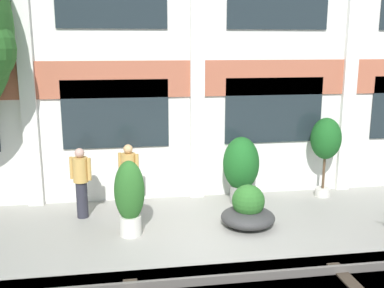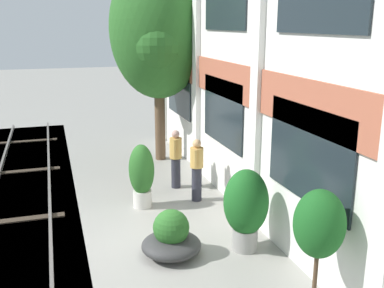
{
  "view_description": "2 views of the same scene",
  "coord_description": "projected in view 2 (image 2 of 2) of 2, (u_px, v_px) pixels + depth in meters",
  "views": [
    {
      "loc": [
        -1.9,
        -8.47,
        3.96
      ],
      "look_at": [
        -0.37,
        1.18,
        1.76
      ],
      "focal_mm": 42.0,
      "sensor_mm": 36.0,
      "label": 1
    },
    {
      "loc": [
        8.61,
        -1.51,
        4.46
      ],
      "look_at": [
        0.31,
        1.12,
        2.12
      ],
      "focal_mm": 42.0,
      "sensor_mm": 36.0,
      "label": 2
    }
  ],
  "objects": [
    {
      "name": "potted_plant_tall_urn",
      "position": [
        319.0,
        228.0,
        6.74
      ],
      "size": [
        0.78,
        0.78,
        2.1
      ],
      "color": "beige",
      "rests_on": "ground"
    },
    {
      "name": "rail_tracks",
      "position": [
        14.0,
        265.0,
        8.84
      ],
      "size": [
        24.34,
        2.8,
        0.43
      ],
      "color": "#423F3A",
      "rests_on": "ground"
    },
    {
      "name": "broadleaf_tree",
      "position": [
        158.0,
        32.0,
        14.21
      ],
      "size": [
        3.25,
        3.09,
        6.5
      ],
      "color": "brown",
      "rests_on": "ground"
    },
    {
      "name": "resident_by_doorway",
      "position": [
        176.0,
        157.0,
        12.42
      ],
      "size": [
        0.5,
        0.34,
        1.65
      ],
      "rotation": [
        0.0,
        0.0,
        -1.97
      ],
      "color": "#282833",
      "rests_on": "ground"
    },
    {
      "name": "potted_plant_stone_basin",
      "position": [
        246.0,
        206.0,
        8.94
      ],
      "size": [
        0.9,
        0.9,
        1.7
      ],
      "color": "gray",
      "rests_on": "ground"
    },
    {
      "name": "ground_plane",
      "position": [
        138.0,
        241.0,
        9.53
      ],
      "size": [
        80.0,
        80.0,
        0.0
      ],
      "primitive_type": "plane",
      "color": "gray"
    },
    {
      "name": "potted_plant_wide_bowl",
      "position": [
        171.0,
        238.0,
        8.87
      ],
      "size": [
        1.19,
        1.19,
        0.95
      ],
      "color": "#333333",
      "rests_on": "ground"
    },
    {
      "name": "resident_watching_tracks",
      "position": [
        197.0,
        168.0,
        11.49
      ],
      "size": [
        0.48,
        0.34,
        1.64
      ],
      "rotation": [
        0.0,
        0.0,
        -2.04
      ],
      "color": "#282833",
      "rests_on": "ground"
    },
    {
      "name": "apartment_facade",
      "position": [
        272.0,
        32.0,
        9.27
      ],
      "size": [
        16.7,
        0.64,
        8.62
      ],
      "color": "silver",
      "rests_on": "ground"
    },
    {
      "name": "potted_plant_glazed_jar",
      "position": [
        142.0,
        174.0,
        11.09
      ],
      "size": [
        0.63,
        0.63,
        1.62
      ],
      "color": "beige",
      "rests_on": "ground"
    }
  ]
}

